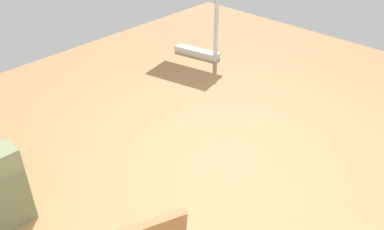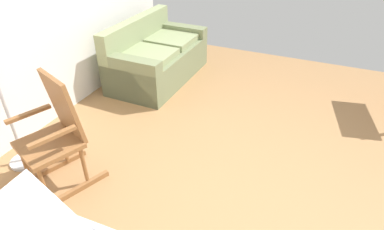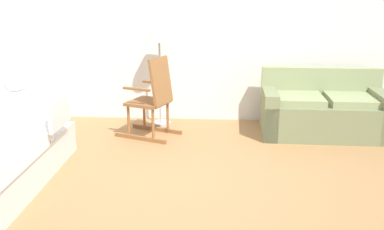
# 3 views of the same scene
# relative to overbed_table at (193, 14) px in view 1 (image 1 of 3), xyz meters

# --- Properties ---
(ground_plane) EXTENTS (6.33, 6.33, 0.00)m
(ground_plane) POSITION_rel_overbed_table_xyz_m (-1.88, 1.41, -0.53)
(ground_plane) COLOR #9E7247
(overbed_table) EXTENTS (0.88, 0.56, 0.84)m
(overbed_table) POSITION_rel_overbed_table_xyz_m (0.00, 0.00, 0.00)
(overbed_table) COLOR #B2B5BA
(overbed_table) RESTS_ON ground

